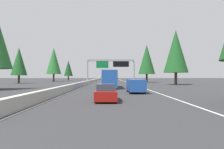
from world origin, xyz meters
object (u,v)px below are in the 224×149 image
minivan_mid_left (136,85)px  conifer_right_mid (147,59)px  box_truck_distant_a (109,77)px  bus_mid_center (110,78)px  sedan_mid_right (106,93)px  pickup_far_left (109,80)px  conifer_left_far (68,68)px  conifer_left_mid (54,61)px  sedan_near_center (103,78)px  sign_gantry_overhead (111,64)px  conifer_right_near (176,51)px  conifer_left_near (19,61)px

minivan_mid_left → conifer_right_mid: 45.51m
box_truck_distant_a → conifer_right_mid: (-32.77, -12.91, 6.14)m
bus_mid_center → conifer_right_mid: (32.33, -12.59, 6.03)m
sedan_mid_right → pickup_far_left: (50.16, -0.29, 0.23)m
bus_mid_center → conifer_left_far: size_ratio=1.18×
conifer_left_mid → sedan_near_center: bearing=-23.4°
box_truck_distant_a → pickup_far_left: bearing=-179.5°
sign_gantry_overhead → sedan_mid_right: size_ratio=2.88×
minivan_mid_left → bus_mid_center: 12.18m
conifer_right_mid → box_truck_distant_a: bearing=21.5°
pickup_far_left → conifer_right_near: size_ratio=0.41×
pickup_far_left → conifer_left_mid: size_ratio=0.42×
bus_mid_center → conifer_right_mid: size_ratio=0.90×
box_truck_distant_a → conifer_left_near: 49.73m
conifer_right_near → conifer_left_near: 43.70m
bus_mid_center → conifer_left_far: bearing=17.3°
sign_gantry_overhead → conifer_left_far: bearing=23.7°
conifer_right_near → conifer_left_near: (9.56, 42.60, -1.91)m
box_truck_distant_a → conifer_left_near: (-42.20, 25.88, 4.73)m
conifer_right_mid → conifer_left_near: size_ratio=1.22×
bus_mid_center → conifer_right_near: size_ratio=0.85×
sedan_near_center → conifer_left_near: conifer_left_near is taller
sign_gantry_overhead → conifer_left_far: conifer_left_far is taller
conifer_right_near → conifer_right_mid: bearing=11.3°
minivan_mid_left → box_truck_distant_a: (76.80, 3.63, 0.66)m
sedan_mid_right → conifer_right_mid: 54.72m
bus_mid_center → conifer_left_far: (63.65, 19.78, 4.19)m
sign_gantry_overhead → conifer_right_mid: bearing=-38.9°
sign_gantry_overhead → conifer_right_mid: size_ratio=1.00×
minivan_mid_left → sedan_near_center: minivan_mid_left is taller
box_truck_distant_a → bus_mid_center: (-65.10, -0.32, 0.11)m
conifer_left_mid → box_truck_distant_a: bearing=-46.3°
minivan_mid_left → conifer_left_mid: 62.00m
bus_mid_center → sign_gantry_overhead: bearing=-1.7°
box_truck_distant_a → conifer_left_mid: bearing=133.7°
bus_mid_center → conifer_right_mid: bearing=-21.3°
conifer_left_near → conifer_left_far: size_ratio=1.07×
sedan_near_center → conifer_left_near: size_ratio=0.42×
conifer_right_near → sign_gantry_overhead: bearing=75.8°
sign_gantry_overhead → sedan_near_center: (69.00, 4.30, -4.52)m
bus_mid_center → conifer_right_mid: 35.22m
sign_gantry_overhead → sedan_near_center: bearing=3.6°
minivan_mid_left → conifer_left_mid: conifer_left_mid is taller
minivan_mid_left → sedan_near_center: 98.32m
bus_mid_center → conifer_left_near: 35.11m
conifer_right_mid → conifer_left_near: bearing=103.7°
minivan_mid_left → conifer_left_mid: bearing=24.1°
sedan_mid_right → bus_mid_center: 20.40m
conifer_right_mid → conifer_left_mid: bearing=70.5°
pickup_far_left → bus_mid_center: (-29.78, -0.04, 0.80)m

